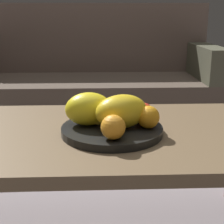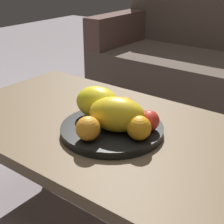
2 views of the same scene
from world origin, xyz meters
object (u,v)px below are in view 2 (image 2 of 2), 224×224
at_px(coffee_table, 112,139).
at_px(melon_smaller_beside, 98,103).
at_px(banana_bunch, 122,115).
at_px(apple_front, 149,121).
at_px(couch, 224,72).
at_px(orange_left, 125,107).
at_px(melon_large_front, 117,114).
at_px(fruit_bowl, 112,129).
at_px(orange_front, 139,128).
at_px(orange_right, 88,128).

bearing_deg(coffee_table, melon_smaller_beside, -172.11).
height_order(melon_smaller_beside, banana_bunch, melon_smaller_beside).
bearing_deg(banana_bunch, apple_front, 7.02).
height_order(couch, melon_smaller_beside, couch).
bearing_deg(orange_left, couch, 93.62).
bearing_deg(melon_large_front, orange_left, 110.62).
xyz_separation_m(apple_front, banana_bunch, (-0.10, -0.01, -0.01)).
xyz_separation_m(coffee_table, melon_smaller_beside, (-0.06, -0.01, 0.12)).
bearing_deg(melon_large_front, apple_front, 37.90).
xyz_separation_m(fruit_bowl, orange_front, (0.12, -0.02, 0.05)).
xyz_separation_m(couch, fruit_bowl, (0.09, -1.31, 0.15)).
height_order(coffee_table, fruit_bowl, fruit_bowl).
distance_m(coffee_table, orange_right, 0.18).
xyz_separation_m(fruit_bowl, orange_left, (-0.01, 0.09, 0.05)).
bearing_deg(fruit_bowl, orange_left, 95.20).
bearing_deg(fruit_bowl, orange_right, -90.69).
bearing_deg(orange_right, apple_front, 55.69).
distance_m(fruit_bowl, melon_large_front, 0.08).
relative_size(couch, melon_smaller_beside, 10.88).
relative_size(melon_large_front, banana_bunch, 1.12).
bearing_deg(banana_bunch, fruit_bowl, -108.40).
bearing_deg(orange_left, fruit_bowl, -84.80).
relative_size(melon_large_front, orange_front, 2.39).
height_order(melon_large_front, apple_front, melon_large_front).
distance_m(melon_large_front, orange_front, 0.09).
height_order(orange_front, orange_right, same).
bearing_deg(fruit_bowl, coffee_table, 125.56).
bearing_deg(fruit_bowl, orange_front, -9.73).
bearing_deg(orange_left, banana_bunch, -68.40).
relative_size(coffee_table, orange_right, 16.79).
relative_size(coffee_table, orange_left, 17.98).
relative_size(orange_front, banana_bunch, 0.47).
relative_size(coffee_table, apple_front, 18.85).
bearing_deg(apple_front, melon_large_front, -142.10).
relative_size(fruit_bowl, banana_bunch, 2.12).
height_order(melon_smaller_beside, orange_front, melon_smaller_beside).
distance_m(couch, banana_bunch, 1.29).
relative_size(fruit_bowl, apple_front, 5.07).
bearing_deg(orange_right, banana_bunch, 84.96).
distance_m(couch, fruit_bowl, 1.32).
distance_m(melon_smaller_beside, banana_bunch, 0.10).
bearing_deg(orange_front, orange_left, 139.66).
height_order(melon_large_front, orange_front, melon_large_front).
bearing_deg(apple_front, coffee_table, -172.21).
relative_size(orange_right, apple_front, 1.12).
height_order(coffee_table, banana_bunch, banana_bunch).
xyz_separation_m(couch, orange_right, (0.08, -1.42, 0.20)).
xyz_separation_m(melon_large_front, banana_bunch, (-0.02, 0.05, -0.03)).
distance_m(couch, melon_smaller_beside, 1.30).
height_order(apple_front, banana_bunch, apple_front).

